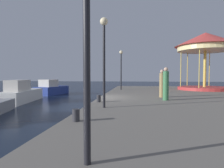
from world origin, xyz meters
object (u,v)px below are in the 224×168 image
at_px(lamp_post_far_end, 121,63).
at_px(bollard_south, 99,98).
at_px(bollard_north, 76,115).
at_px(lamp_post_mid_promenade, 104,46).
at_px(motorboat_blue, 51,89).
at_px(person_by_the_water, 166,85).
at_px(motorboat_white, 21,94).
at_px(carousel, 205,47).
at_px(person_near_carousel, 162,84).

relative_size(lamp_post_far_end, bollard_south, 10.15).
bearing_deg(bollard_north, lamp_post_mid_promenade, 80.09).
relative_size(motorboat_blue, lamp_post_far_end, 1.12).
bearing_deg(person_by_the_water, motorboat_white, 162.57).
height_order(lamp_post_far_end, bollard_south, lamp_post_far_end).
relative_size(motorboat_white, person_by_the_water, 2.85).
relative_size(motorboat_blue, lamp_post_mid_promenade, 1.10).
height_order(carousel, person_near_carousel, carousel).
bearing_deg(person_near_carousel, motorboat_blue, 143.50).
bearing_deg(lamp_post_mid_promenade, motorboat_white, 140.93).
distance_m(lamp_post_far_end, person_near_carousel, 7.69).
bearing_deg(bollard_south, person_by_the_water, 18.11).
relative_size(motorboat_blue, carousel, 0.75).
relative_size(lamp_post_mid_promenade, bollard_south, 10.28).
bearing_deg(motorboat_white, lamp_post_mid_promenade, -39.07).
xyz_separation_m(lamp_post_mid_promenade, person_near_carousel, (3.23, 4.64, -1.94)).
xyz_separation_m(motorboat_blue, lamp_post_mid_promenade, (8.57, -13.37, 2.95)).
bearing_deg(carousel, person_by_the_water, -120.15).
relative_size(lamp_post_far_end, person_near_carousel, 2.16).
relative_size(carousel, lamp_post_far_end, 1.50).
xyz_separation_m(motorboat_blue, person_near_carousel, (11.79, -8.72, 1.01)).
xyz_separation_m(lamp_post_mid_promenade, bollard_south, (-0.60, 1.83, -2.63)).
distance_m(motorboat_white, bollard_south, 9.08).
xyz_separation_m(motorboat_white, bollard_south, (7.66, -4.87, 0.29)).
relative_size(bollard_south, bollard_north, 1.00).
distance_m(motorboat_white, lamp_post_far_end, 9.87).
xyz_separation_m(lamp_post_mid_promenade, bollard_north, (-0.48, -2.75, -2.63)).
xyz_separation_m(motorboat_blue, bollard_south, (7.97, -11.54, 0.32)).
xyz_separation_m(motorboat_blue, carousel, (17.13, -1.13, 4.54)).
bearing_deg(carousel, motorboat_blue, 176.23).
xyz_separation_m(carousel, person_by_the_water, (-5.32, -9.15, -3.49)).
bearing_deg(bollard_north, bollard_south, 91.46).
height_order(motorboat_blue, motorboat_white, motorboat_white).
relative_size(bollard_north, person_near_carousel, 0.21).
bearing_deg(lamp_post_far_end, bollard_north, -91.82).
bearing_deg(bollard_north, lamp_post_far_end, 88.18).
distance_m(motorboat_white, carousel, 18.27).
xyz_separation_m(lamp_post_far_end, bollard_south, (-0.57, -9.51, -2.60)).
bearing_deg(motorboat_white, bollard_north, -50.56).
bearing_deg(motorboat_white, lamp_post_far_end, 29.46).
height_order(motorboat_white, lamp_post_far_end, lamp_post_far_end).
distance_m(lamp_post_far_end, bollard_south, 9.87).
xyz_separation_m(motorboat_white, carousel, (16.81, 5.54, 4.50)).
bearing_deg(carousel, lamp_post_far_end, -174.02).
height_order(bollard_south, person_by_the_water, person_by_the_water).
bearing_deg(person_near_carousel, carousel, 54.93).
distance_m(carousel, lamp_post_mid_promenade, 15.02).
bearing_deg(lamp_post_mid_promenade, lamp_post_far_end, 90.16).
height_order(carousel, bollard_south, carousel).
distance_m(motorboat_blue, lamp_post_mid_promenade, 16.15).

